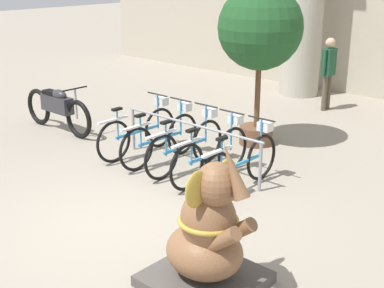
# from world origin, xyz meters

# --- Properties ---
(ground_plane) EXTENTS (60.00, 60.00, 0.00)m
(ground_plane) POSITION_xyz_m (0.00, 0.00, 0.00)
(ground_plane) COLOR gray
(bike_rack) EXTENTS (2.85, 0.05, 0.77)m
(bike_rack) POSITION_xyz_m (-0.67, 1.95, 0.58)
(bike_rack) COLOR gray
(bike_rack) RESTS_ON ground_plane
(bicycle_0) EXTENTS (0.48, 1.79, 1.00)m
(bicycle_0) POSITION_xyz_m (-1.79, 1.86, 0.42)
(bicycle_0) COLOR black
(bicycle_0) RESTS_ON ground_plane
(bicycle_1) EXTENTS (0.48, 1.79, 1.00)m
(bicycle_1) POSITION_xyz_m (-1.23, 1.86, 0.42)
(bicycle_1) COLOR black
(bicycle_1) RESTS_ON ground_plane
(bicycle_2) EXTENTS (0.48, 1.79, 1.00)m
(bicycle_2) POSITION_xyz_m (-0.67, 1.87, 0.42)
(bicycle_2) COLOR black
(bicycle_2) RESTS_ON ground_plane
(bicycle_3) EXTENTS (0.48, 1.79, 1.00)m
(bicycle_3) POSITION_xyz_m (-0.10, 1.83, 0.42)
(bicycle_3) COLOR black
(bicycle_3) RESTS_ON ground_plane
(bicycle_4) EXTENTS (0.48, 1.79, 1.00)m
(bicycle_4) POSITION_xyz_m (0.46, 1.83, 0.42)
(bicycle_4) COLOR black
(bicycle_4) RESTS_ON ground_plane
(elephant_statue) EXTENTS (1.08, 1.08, 1.64)m
(elephant_statue) POSITION_xyz_m (1.73, -0.40, 0.56)
(elephant_statue) COLOR #4C4742
(elephant_statue) RESTS_ON ground_plane
(motorcycle) EXTENTS (2.10, 0.55, 0.97)m
(motorcycle) POSITION_xyz_m (-3.96, 1.68, 0.48)
(motorcycle) COLOR black
(motorcycle) RESTS_ON ground_plane
(person_pedestrian) EXTENTS (0.22, 0.47, 1.63)m
(person_pedestrian) POSITION_xyz_m (-0.85, 6.69, 0.97)
(person_pedestrian) COLOR brown
(person_pedestrian) RESTS_ON ground_plane
(potted_tree) EXTENTS (1.49, 1.49, 2.86)m
(potted_tree) POSITION_xyz_m (-0.61, 3.68, 2.05)
(potted_tree) COLOR brown
(potted_tree) RESTS_ON ground_plane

